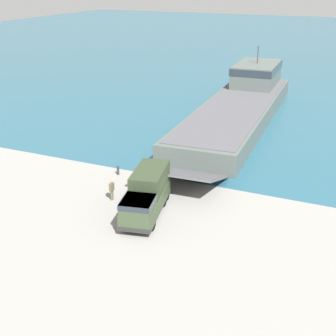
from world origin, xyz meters
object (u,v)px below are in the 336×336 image
object	(u,v)px
landing_craft	(242,102)
military_truck	(147,194)
soldier_on_ramp	(112,189)
mooring_bollard	(118,170)

from	to	relation	value
landing_craft	military_truck	size ratio (longest dim) A/B	5.46
landing_craft	military_truck	xyz separation A→B (m)	(0.75, -28.71, -0.25)
military_truck	soldier_on_ramp	world-z (taller)	military_truck
landing_craft	mooring_bollard	xyz separation A→B (m)	(-4.96, -23.16, -1.37)
mooring_bollard	landing_craft	bearing A→B (deg)	77.92
landing_craft	military_truck	world-z (taller)	landing_craft
landing_craft	mooring_bollard	bearing A→B (deg)	-105.29
military_truck	mooring_bollard	distance (m)	8.04
military_truck	mooring_bollard	size ratio (longest dim) A/B	8.41
military_truck	mooring_bollard	bearing A→B (deg)	-146.52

